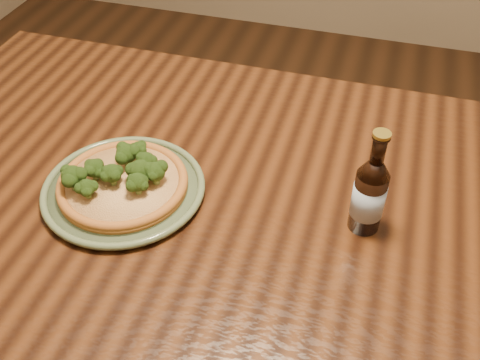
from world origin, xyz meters
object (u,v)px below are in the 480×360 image
(table, at_px, (259,232))
(pizza, at_px, (122,181))
(beer_bottle, at_px, (369,194))
(plate, at_px, (124,189))

(table, height_order, pizza, pizza)
(pizza, xyz_separation_m, beer_bottle, (0.44, 0.04, 0.05))
(table, distance_m, beer_bottle, 0.26)
(table, bearing_deg, pizza, -166.85)
(table, xyz_separation_m, pizza, (-0.25, -0.06, 0.12))
(pizza, height_order, beer_bottle, beer_bottle)
(plate, xyz_separation_m, pizza, (-0.00, 0.00, 0.02))
(beer_bottle, bearing_deg, pizza, -167.89)
(table, relative_size, pizza, 6.63)
(pizza, relative_size, beer_bottle, 1.18)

